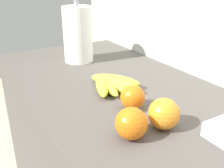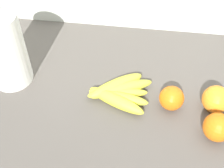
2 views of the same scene
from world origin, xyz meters
name	(u,v)px [view 1 (image 1 of 2)]	position (x,y,z in m)	size (l,w,h in m)	color
banana_bunch	(110,83)	(-0.26, -0.03, 0.90)	(0.20, 0.19, 0.04)	gold
orange_back_left	(133,97)	(-0.10, -0.05, 0.92)	(0.07, 0.07, 0.07)	orange
orange_far_right	(164,114)	(0.03, -0.04, 0.93)	(0.08, 0.08, 0.08)	orange
orange_front	(131,123)	(0.02, -0.14, 0.93)	(0.08, 0.08, 0.08)	orange
paper_towel_roll	(78,34)	(-0.61, 0.00, 1.01)	(0.13, 0.13, 0.27)	white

